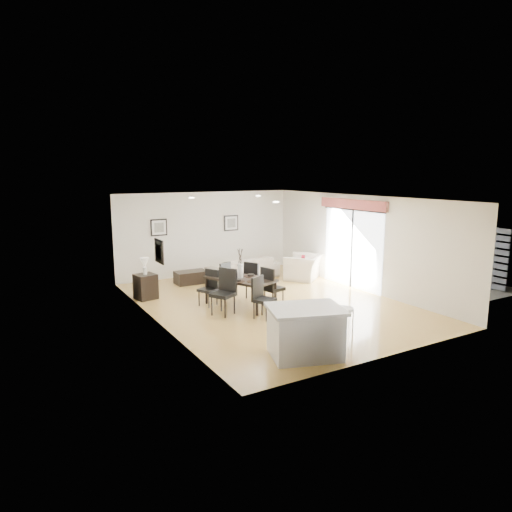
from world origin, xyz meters
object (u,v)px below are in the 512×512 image
dining_chair_foot (222,277)px  side_table (146,287)px  dining_table (240,281)px  dining_chair_wfar (210,285)px  dining_chair_wnear (225,289)px  bar_stool (344,313)px  dining_chair_enear (271,285)px  dining_chair_efar (254,278)px  coffee_table (191,277)px  sofa (243,269)px  dining_chair_head (261,295)px  armchair (304,267)px  kitchen_island (305,332)px

dining_chair_foot → side_table: (-1.90, 0.75, -0.19)m
dining_table → dining_chair_wfar: 0.80m
dining_chair_wnear → bar_stool: 3.20m
side_table → bar_stool: bearing=-66.4°
dining_chair_wnear → dining_chair_enear: dining_chair_wnear is taller
dining_chair_wnear → dining_chair_wfar: dining_chair_wnear is taller
dining_chair_efar → side_table: (-2.49, 1.44, -0.23)m
coffee_table → dining_chair_efar: bearing=-71.0°
dining_chair_efar → coffee_table: bearing=-6.5°
dining_chair_foot → bar_stool: 4.53m
dining_chair_wnear → dining_chair_foot: bearing=128.1°
sofa → dining_chair_head: size_ratio=2.37×
side_table → dining_chair_enear: bearing=-42.7°
dining_chair_wnear → side_table: bearing=-178.9°
armchair → dining_chair_efar: dining_chair_efar is taller
dining_chair_wfar → dining_chair_efar: dining_chair_efar is taller
dining_chair_wfar → dining_chair_enear: 1.55m
dining_chair_wfar → dining_chair_wnear: bearing=-25.6°
bar_stool → dining_chair_wfar: bearing=105.1°
dining_chair_head → kitchen_island: dining_chair_head is taller
dining_chair_wnear → dining_chair_wfar: (-0.01, 0.86, -0.10)m
dining_chair_wfar → dining_chair_efar: (1.24, -0.07, 0.06)m
bar_stool → dining_chair_enear: bearing=86.4°
dining_chair_efar → kitchen_island: size_ratio=0.64×
dining_chair_efar → kitchen_island: dining_chair_efar is taller
dining_chair_wnear → kitchen_island: size_ratio=0.69×
sofa → coffee_table: (-1.64, 0.28, -0.15)m
side_table → kitchen_island: 5.44m
kitchen_island → dining_chair_wnear: bearing=110.5°
armchair → coffee_table: bearing=-59.2°
side_table → dining_chair_wnear: bearing=-60.6°
dining_chair_head → side_table: 3.46m
dining_chair_wfar → sofa: bearing=108.6°
dining_chair_wfar → bar_stool: dining_chair_wfar is taller
dining_chair_enear → armchair: bearing=-62.7°
dining_table → bar_stool: size_ratio=2.49×
dining_chair_enear → side_table: 3.39m
armchair → bar_stool: size_ratio=1.50×
dining_chair_efar → bar_stool: 3.82m
dining_chair_efar → dining_chair_head: size_ratio=1.04×
dining_chair_wfar → kitchen_island: (0.13, -3.89, -0.04)m
kitchen_island → bar_stool: size_ratio=2.02×
dining_chair_head → bar_stool: 2.38m
armchair → dining_table: 3.52m
armchair → coffee_table: 3.53m
dining_table → side_table: 2.64m
dining_chair_efar → sofa: bearing=-45.9°
sofa → dining_chair_wfar: bearing=38.5°
dining_table → bar_stool: bar_stool is taller
coffee_table → dining_table: bearing=-85.4°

